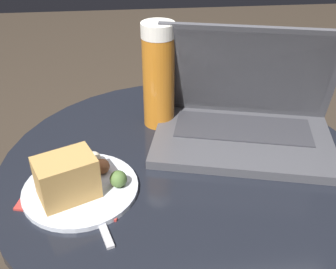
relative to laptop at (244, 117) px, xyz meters
name	(u,v)px	position (x,y,z in m)	size (l,w,h in m)	color
table	(183,220)	(-0.13, -0.07, -0.20)	(0.70, 0.70, 0.51)	#9E9EA3
napkin	(77,191)	(-0.33, -0.14, -0.05)	(0.20, 0.16, 0.00)	#B7332D
laptop	(244,117)	(0.00, 0.00, 0.00)	(0.40, 0.30, 0.23)	#47474C
beer_glass	(159,76)	(-0.17, 0.08, 0.06)	(0.07, 0.07, 0.22)	#C6701E
snack_plate	(75,181)	(-0.33, -0.14, -0.02)	(0.20, 0.20, 0.08)	silver
fork	(93,202)	(-0.30, -0.17, -0.05)	(0.07, 0.18, 0.00)	#B2B2B7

